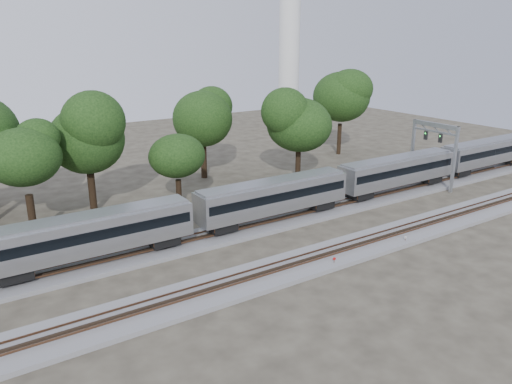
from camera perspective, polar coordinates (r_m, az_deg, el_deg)
ground at (r=48.77m, az=2.88°, el=-6.54°), size 160.00×160.00×0.00m
track_far at (r=53.26m, az=-0.92°, el=-4.15°), size 160.00×5.00×0.73m
track_near at (r=45.82m, az=5.86°, el=-7.99°), size 160.00×5.00×0.73m
train at (r=66.82m, az=15.94°, el=2.47°), size 132.92×3.24×4.78m
switch_stand_red at (r=45.54m, az=8.93°, el=-7.76°), size 0.28×0.12×0.90m
switch_stand_white at (r=51.78m, az=16.70°, el=-5.17°), size 0.27×0.06×0.86m
switch_lever at (r=48.39m, az=12.97°, el=-7.00°), size 0.57×0.45×0.30m
signal_gantry at (r=71.19m, az=19.67°, el=5.57°), size 0.61×7.21×8.77m
tree_2 at (r=54.03m, az=-25.04°, el=3.61°), size 8.56×8.56×12.07m
tree_3 at (r=59.53m, az=-18.76°, el=5.66°), size 8.75×8.75×12.33m
tree_4 at (r=59.41m, az=-9.01°, el=4.07°), size 6.41×6.41×9.04m
tree_5 at (r=71.36m, az=-6.14°, el=8.29°), size 8.73×8.73×12.31m
tree_6 at (r=69.55m, az=4.94°, el=7.64°), size 8.19×8.19×11.54m
tree_7 at (r=87.01m, az=9.72°, el=10.66°), size 10.05×10.05×14.17m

